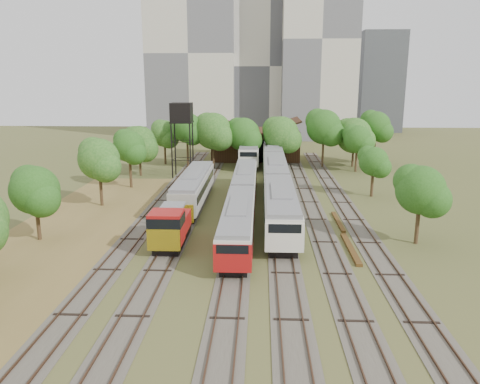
{
  "coord_description": "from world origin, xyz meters",
  "views": [
    {
      "loc": [
        0.0,
        -30.63,
        14.58
      ],
      "look_at": [
        -2.27,
        19.72,
        2.5
      ],
      "focal_mm": 35.0,
      "sensor_mm": 36.0,
      "label": 1
    }
  ],
  "objects_px": {
    "railcar_red_set": "(242,200)",
    "shunter_locomotive": "(170,227)",
    "water_tower": "(182,115)",
    "railcar_green_set": "(275,175)"
  },
  "relations": [
    {
      "from": "railcar_red_set",
      "to": "water_tower",
      "type": "distance_m",
      "value": 25.03
    },
    {
      "from": "water_tower",
      "to": "shunter_locomotive",
      "type": "bearing_deg",
      "value": -82.65
    },
    {
      "from": "railcar_red_set",
      "to": "railcar_green_set",
      "type": "height_order",
      "value": "railcar_green_set"
    },
    {
      "from": "water_tower",
      "to": "railcar_green_set",
      "type": "bearing_deg",
      "value": -32.05
    },
    {
      "from": "railcar_green_set",
      "to": "shunter_locomotive",
      "type": "xyz_separation_m",
      "value": [
        -10.0,
        -22.58,
        -0.32
      ]
    },
    {
      "from": "railcar_red_set",
      "to": "water_tower",
      "type": "relative_size",
      "value": 3.07
    },
    {
      "from": "shunter_locomotive",
      "to": "water_tower",
      "type": "relative_size",
      "value": 0.72
    },
    {
      "from": "railcar_red_set",
      "to": "water_tower",
      "type": "bearing_deg",
      "value": 114.93
    },
    {
      "from": "railcar_red_set",
      "to": "shunter_locomotive",
      "type": "xyz_separation_m",
      "value": [
        -6.0,
        -9.77,
        -0.08
      ]
    },
    {
      "from": "shunter_locomotive",
      "to": "railcar_green_set",
      "type": "bearing_deg",
      "value": 66.12
    }
  ]
}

